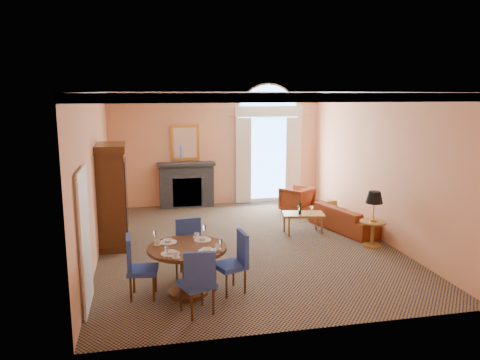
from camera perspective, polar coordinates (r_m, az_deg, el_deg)
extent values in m
plane|color=#131A3D|center=(10.11, 0.59, -7.78)|extent=(7.50, 7.50, 0.00)
cube|color=#FBAA78|center=(13.37, -2.86, 3.82)|extent=(6.00, 0.04, 3.20)
cube|color=#FBAA78|center=(9.54, -17.27, 0.53)|extent=(0.04, 7.50, 3.20)
cube|color=#FBAA78|center=(10.76, 16.41, 1.69)|extent=(0.04, 7.50, 3.20)
cube|color=white|center=(9.58, 0.62, 10.67)|extent=(6.00, 7.50, 0.04)
cube|color=white|center=(9.58, 0.62, 10.31)|extent=(6.00, 7.50, 0.12)
cube|color=white|center=(7.35, -18.41, -7.12)|extent=(0.08, 0.90, 2.06)
cube|color=#32363B|center=(13.22, -6.54, -0.70)|extent=(1.50, 0.40, 1.20)
cube|color=#32363B|center=(13.08, -6.58, 2.02)|extent=(1.60, 0.46, 0.08)
cube|color=#EDA845|center=(13.21, -6.72, 4.55)|extent=(0.80, 0.04, 1.00)
cube|color=white|center=(13.19, -6.71, 4.54)|extent=(0.64, 0.02, 0.84)
cube|color=white|center=(13.71, 3.38, 2.51)|extent=(1.90, 0.04, 2.50)
cube|color=#8EB7EE|center=(13.70, 3.39, 2.51)|extent=(1.70, 0.02, 2.30)
cylinder|color=white|center=(13.58, 3.44, 7.74)|extent=(1.90, 0.04, 1.90)
cube|color=beige|center=(13.42, 0.42, 2.35)|extent=(0.45, 0.06, 2.45)
cube|color=beige|center=(13.81, 6.52, 2.52)|extent=(0.45, 0.06, 2.45)
cube|color=beige|center=(13.46, 3.58, 8.35)|extent=(2.00, 0.08, 0.30)
cube|color=#3E210E|center=(10.09, -15.27, -2.30)|extent=(0.55, 1.00, 2.00)
cube|color=#3E210E|center=(9.91, -15.58, 3.81)|extent=(0.62, 1.10, 0.16)
cube|color=#3E210E|center=(10.34, -15.00, -7.44)|extent=(0.62, 1.10, 0.10)
cylinder|color=#3E210E|center=(7.53, -6.47, -8.29)|extent=(1.26, 1.26, 0.05)
cylinder|color=#3E210E|center=(7.67, -6.41, -11.09)|extent=(0.17, 0.17, 0.74)
cylinder|color=#3E210E|center=(7.80, -6.35, -13.40)|extent=(0.63, 0.63, 0.06)
cylinder|color=white|center=(7.82, -4.60, -7.28)|extent=(0.28, 0.28, 0.01)
imported|color=white|center=(7.81, -4.60, -7.11)|extent=(0.15, 0.15, 0.04)
imported|color=white|center=(7.96, -5.31, -6.69)|extent=(0.09, 0.09, 0.07)
cylinder|color=white|center=(7.77, -8.77, -7.49)|extent=(0.28, 0.28, 0.01)
imported|color=white|center=(7.76, -8.77, -7.32)|extent=(0.15, 0.15, 0.04)
imported|color=white|center=(7.68, -10.04, -7.47)|extent=(0.09, 0.09, 0.07)
cylinder|color=white|center=(7.24, -8.51, -8.87)|extent=(0.28, 0.28, 0.01)
imported|color=white|center=(7.23, -8.52, -8.69)|extent=(0.15, 0.15, 0.04)
imported|color=white|center=(7.07, -7.81, -9.04)|extent=(0.09, 0.09, 0.07)
cylinder|color=white|center=(7.29, -4.03, -8.64)|extent=(0.28, 0.28, 0.01)
imported|color=white|center=(7.28, -4.03, -8.46)|extent=(0.15, 0.15, 0.04)
imported|color=white|center=(7.37, -2.76, -8.10)|extent=(0.09, 0.09, 0.07)
cube|color=#253F93|center=(8.31, -6.30, -8.75)|extent=(0.56, 0.56, 0.08)
cube|color=#253F93|center=(8.42, -6.32, -6.41)|extent=(0.45, 0.12, 0.54)
cylinder|color=#3E210E|center=(8.53, -4.86, -9.96)|extent=(0.04, 0.04, 0.41)
cylinder|color=#3E210E|center=(8.59, -7.20, -9.84)|extent=(0.04, 0.04, 0.41)
cylinder|color=#3E210E|center=(8.21, -5.29, -10.82)|extent=(0.04, 0.04, 0.41)
cylinder|color=#3E210E|center=(8.27, -7.72, -10.69)|extent=(0.04, 0.04, 0.41)
cube|color=#253F93|center=(7.02, -5.28, -12.53)|extent=(0.58, 0.58, 0.08)
cube|color=#253F93|center=(6.72, -4.94, -10.91)|extent=(0.45, 0.11, 0.54)
cylinder|color=#3E210E|center=(6.90, -5.89, -15.18)|extent=(0.04, 0.04, 0.41)
cylinder|color=#3E210E|center=(7.05, -3.26, -14.55)|extent=(0.04, 0.04, 0.41)
cylinder|color=#3E210E|center=(7.19, -7.19, -14.10)|extent=(0.04, 0.04, 0.41)
cylinder|color=#3E210E|center=(7.33, -4.65, -13.54)|extent=(0.04, 0.04, 0.41)
cube|color=#253F93|center=(7.67, -1.22, -10.41)|extent=(0.58, 0.58, 0.08)
cube|color=#253F93|center=(7.58, 0.33, -8.30)|extent=(0.11, 0.45, 0.54)
cylinder|color=#3E210E|center=(7.71, 0.62, -12.24)|extent=(0.04, 0.04, 0.41)
cylinder|color=#3E210E|center=(7.98, -0.80, -11.41)|extent=(0.04, 0.04, 0.41)
cylinder|color=#3E210E|center=(7.54, -1.65, -12.81)|extent=(0.04, 0.04, 0.41)
cylinder|color=#3E210E|center=(7.81, -3.03, -11.93)|extent=(0.04, 0.04, 0.41)
cube|color=#253F93|center=(7.64, -11.75, -10.72)|extent=(0.50, 0.50, 0.08)
cube|color=#253F93|center=(7.55, -13.40, -8.69)|extent=(0.08, 0.45, 0.54)
cylinder|color=#3E210E|center=(7.92, -12.82, -11.89)|extent=(0.04, 0.04, 0.41)
cylinder|color=#3E210E|center=(7.60, -13.18, -12.90)|extent=(0.04, 0.04, 0.41)
cylinder|color=#3E210E|center=(7.87, -10.23, -11.91)|extent=(0.04, 0.04, 0.41)
cylinder|color=#3E210E|center=(7.55, -10.48, -12.93)|extent=(0.04, 0.04, 0.41)
imported|color=maroon|center=(11.29, 12.79, -4.56)|extent=(1.27, 2.08, 0.57)
imported|color=maroon|center=(12.72, 6.96, -2.36)|extent=(1.04, 1.04, 0.69)
cube|color=olive|center=(10.83, 7.71, -4.17)|extent=(1.01, 0.68, 0.05)
cylinder|color=olive|center=(10.60, 6.01, -5.79)|extent=(0.05, 0.05, 0.41)
cylinder|color=olive|center=(10.86, 9.97, -5.49)|extent=(0.05, 0.05, 0.41)
cylinder|color=olive|center=(10.94, 5.42, -5.25)|extent=(0.05, 0.05, 0.41)
cylinder|color=olive|center=(11.19, 9.26, -4.98)|extent=(0.05, 0.05, 0.41)
cylinder|color=olive|center=(10.21, 15.91, -4.94)|extent=(0.54, 0.54, 0.04)
cylinder|color=olive|center=(10.28, 15.84, -6.40)|extent=(0.07, 0.07, 0.51)
cylinder|color=olive|center=(10.35, 15.77, -7.65)|extent=(0.40, 0.40, 0.04)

